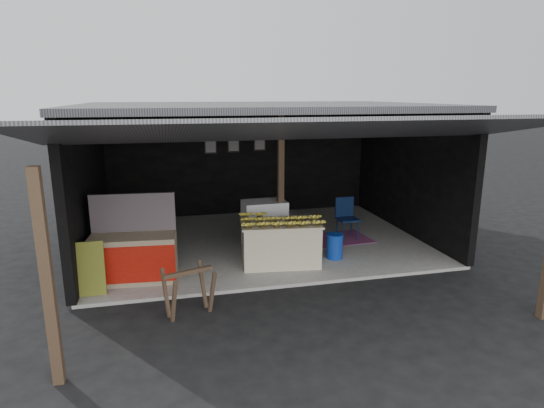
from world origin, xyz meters
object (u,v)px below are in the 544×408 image
object	(u,v)px
white_crate	(264,224)
water_barrel	(335,247)
banana_table	(280,243)
neighbor_stall	(134,256)
plastic_chair	(346,214)
sawhorse	(189,287)

from	to	relation	value
white_crate	water_barrel	size ratio (longest dim) A/B	2.12
banana_table	water_barrel	distance (m)	1.12
white_crate	neighbor_stall	bearing A→B (deg)	-156.90
neighbor_stall	plastic_chair	world-z (taller)	neighbor_stall
white_crate	banana_table	bearing A→B (deg)	-88.16
sawhorse	water_barrel	xyz separation A→B (m)	(2.92, 1.63, -0.16)
sawhorse	water_barrel	size ratio (longest dim) A/B	1.72
neighbor_stall	sawhorse	xyz separation A→B (m)	(0.85, -1.42, -0.06)
banana_table	plastic_chair	size ratio (longest dim) A/B	1.73
water_barrel	sawhorse	bearing A→B (deg)	-150.78
neighbor_stall	sawhorse	size ratio (longest dim) A/B	1.85
water_barrel	plastic_chair	bearing A→B (deg)	58.74
sawhorse	plastic_chair	size ratio (longest dim) A/B	0.88
sawhorse	plastic_chair	bearing A→B (deg)	19.47
white_crate	water_barrel	distance (m)	1.59
banana_table	water_barrel	world-z (taller)	banana_table
banana_table	water_barrel	xyz separation A→B (m)	(1.11, 0.02, -0.18)
neighbor_stall	water_barrel	size ratio (longest dim) A/B	3.19
banana_table	sawhorse	bearing A→B (deg)	-131.44
neighbor_stall	plastic_chair	bearing A→B (deg)	22.06
sawhorse	water_barrel	bearing A→B (deg)	10.92
neighbor_stall	plastic_chair	xyz separation A→B (m)	(4.49, 1.40, 0.09)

